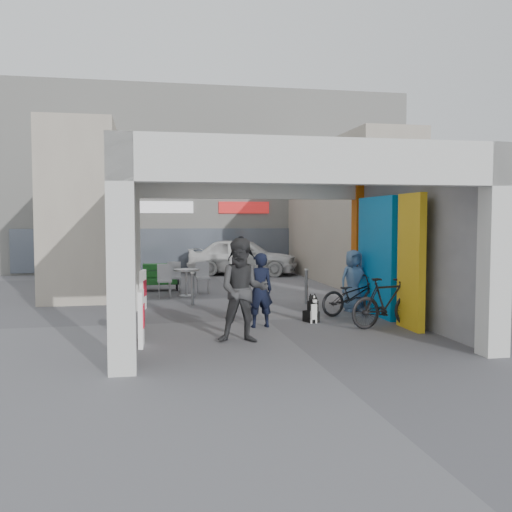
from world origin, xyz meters
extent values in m
plane|color=#5E5E63|center=(0.00, 0.00, 0.00)|extent=(90.00, 90.00, 0.00)
cube|color=silver|center=(-3.00, -4.00, 1.75)|extent=(0.40, 0.40, 3.50)
cube|color=silver|center=(-3.00, 2.00, 1.75)|extent=(0.40, 0.40, 3.50)
cube|color=silver|center=(3.00, -4.00, 1.75)|extent=(0.40, 0.40, 3.50)
cube|color=#C6570B|center=(3.00, 2.00, 1.75)|extent=(0.40, 0.40, 3.50)
plane|color=silver|center=(-3.00, -1.00, 1.75)|extent=(0.00, 6.40, 6.40)
plane|color=#97989C|center=(3.00, -1.00, 1.75)|extent=(0.00, 6.40, 6.40)
cube|color=#0C7CCA|center=(2.70, 0.20, 1.40)|extent=(0.15, 2.00, 2.80)
cube|color=gold|center=(2.70, -1.60, 1.40)|extent=(0.15, 1.00, 2.80)
plane|color=beige|center=(0.00, -1.00, 3.50)|extent=(6.40, 6.40, 0.00)
cube|color=silver|center=(0.00, 2.05, 3.15)|extent=(6.40, 0.30, 0.70)
cube|color=silver|center=(0.00, -4.05, 3.15)|extent=(6.40, 0.30, 0.70)
cube|color=white|center=(0.00, 2.22, 3.10)|extent=(4.20, 0.05, 0.55)
cube|color=silver|center=(0.00, 14.00, 4.00)|extent=(18.00, 4.00, 8.00)
cube|color=#515966|center=(0.00, 11.95, 1.00)|extent=(16.20, 0.06, 1.80)
cube|color=white|center=(-2.00, 11.96, 2.80)|extent=(2.60, 0.06, 0.50)
cube|color=red|center=(1.50, 11.96, 2.80)|extent=(2.20, 0.06, 0.50)
cube|color=#B4A995|center=(-4.50, 7.50, 2.50)|extent=(2.00, 9.00, 5.00)
cube|color=#B4A995|center=(4.50, 7.50, 2.50)|extent=(2.00, 9.00, 5.00)
cylinder|color=gray|center=(-1.47, 2.53, 0.43)|extent=(0.09, 0.09, 0.87)
cylinder|color=gray|center=(0.06, 2.59, 0.46)|extent=(0.09, 0.09, 0.92)
cylinder|color=gray|center=(1.57, 2.27, 0.46)|extent=(0.09, 0.09, 0.93)
cube|color=white|center=(-2.75, -2.21, 0.50)|extent=(0.10, 0.55, 1.00)
cube|color=red|center=(-2.71, -2.21, 0.55)|extent=(0.06, 0.39, 0.40)
cube|color=white|center=(-2.75, 1.99, 0.50)|extent=(0.17, 0.56, 1.00)
cube|color=red|center=(-2.71, 1.99, 0.55)|extent=(0.10, 0.39, 0.40)
cylinder|color=#A4A5A9|center=(-1.50, 4.43, 0.39)|extent=(0.06, 0.06, 0.78)
cylinder|color=#A4A5A9|center=(-1.50, 4.43, 0.01)|extent=(0.48, 0.48, 0.02)
cylinder|color=#A4A5A9|center=(-1.50, 4.43, 0.78)|extent=(0.76, 0.76, 0.05)
cube|color=#A4A5A9|center=(-2.15, 4.21, 0.24)|extent=(0.41, 0.41, 0.49)
cube|color=#A4A5A9|center=(-2.15, 4.41, 0.72)|extent=(0.41, 0.05, 0.49)
cube|color=#A4A5A9|center=(-0.96, 4.97, 0.24)|extent=(0.41, 0.41, 0.49)
cube|color=#A4A5A9|center=(-0.96, 5.16, 0.72)|extent=(0.41, 0.05, 0.49)
cube|color=#A4A5A9|center=(-1.83, 5.08, 0.24)|extent=(0.41, 0.41, 0.49)
cube|color=#A4A5A9|center=(-1.83, 5.27, 0.72)|extent=(0.41, 0.05, 0.49)
cube|color=black|center=(-2.25, 5.93, 0.16)|extent=(1.29, 0.64, 0.32)
cube|color=#17521F|center=(-2.25, 5.77, 0.32)|extent=(1.07, 0.38, 0.19)
cube|color=#17521F|center=(-2.25, 5.93, 0.54)|extent=(1.07, 0.38, 0.19)
cube|color=#17521F|center=(-2.25, 6.09, 0.75)|extent=(1.07, 0.38, 0.19)
cube|color=#17521F|center=(0.75, 7.93, 0.14)|extent=(0.54, 0.48, 0.28)
cube|color=#284495|center=(0.75, 7.93, 0.42)|extent=(0.54, 0.48, 0.28)
cube|color=black|center=(0.92, -0.41, 0.12)|extent=(0.24, 0.32, 0.24)
cube|color=black|center=(0.92, -0.54, 0.30)|extent=(0.19, 0.16, 0.36)
cube|color=white|center=(0.92, -0.63, 0.26)|extent=(0.15, 0.03, 0.34)
cylinder|color=white|center=(0.87, -0.61, 0.14)|extent=(0.04, 0.04, 0.28)
cylinder|color=white|center=(0.98, -0.61, 0.14)|extent=(0.04, 0.04, 0.28)
sphere|color=black|center=(0.92, -0.56, 0.52)|extent=(0.19, 0.19, 0.19)
cube|color=white|center=(0.92, -0.66, 0.50)|extent=(0.08, 0.12, 0.06)
cone|color=black|center=(0.87, -0.52, 0.61)|extent=(0.07, 0.07, 0.08)
cone|color=black|center=(0.97, -0.52, 0.61)|extent=(0.07, 0.07, 0.08)
imported|color=black|center=(-0.32, -0.82, 0.78)|extent=(0.61, 0.43, 1.57)
imported|color=#373739|center=(-0.91, -2.21, 0.96)|extent=(1.04, 0.87, 1.92)
imported|color=#5679A7|center=(2.37, 0.84, 0.76)|extent=(0.82, 0.61, 1.52)
imported|color=black|center=(0.74, 8.01, 0.84)|extent=(1.00, 0.44, 1.68)
imported|color=black|center=(2.17, 0.32, 0.47)|extent=(1.88, 1.09, 0.93)
imported|color=black|center=(2.30, -1.34, 0.53)|extent=(1.82, 0.90, 1.06)
imported|color=white|center=(1.23, 10.66, 0.76)|extent=(4.80, 3.23, 1.52)
camera|label=1|loc=(-2.62, -12.47, 2.25)|focal=40.00mm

